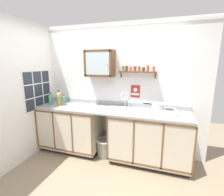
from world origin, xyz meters
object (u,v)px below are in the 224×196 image
object	(u,v)px
wall_cabinet	(100,63)
warning_sign	(135,91)
bottle_opaque_white_1	(59,97)
bottle_water_blue_4	(51,99)
bottle_juice_amber_2	(59,99)
saucepan	(158,106)
bottle_detergent_teal_3	(64,101)
hot_plate_stove	(163,111)
sink	(121,111)
trash_bin	(105,147)
bottle_soda_green_0	(50,100)

from	to	relation	value
wall_cabinet	warning_sign	xyz separation A→B (m)	(0.68, 0.12, -0.53)
bottle_opaque_white_1	wall_cabinet	distance (m)	1.15
bottle_water_blue_4	wall_cabinet	bearing A→B (deg)	8.73
wall_cabinet	bottle_juice_amber_2	bearing A→B (deg)	-162.33
bottle_juice_amber_2	saucepan	bearing A→B (deg)	3.54
bottle_detergent_teal_3	hot_plate_stove	bearing A→B (deg)	1.26
sink	bottle_opaque_white_1	size ratio (longest dim) A/B	1.76
bottle_water_blue_4	bottle_detergent_teal_3	bearing A→B (deg)	-6.63
hot_plate_stove	wall_cabinet	size ratio (longest dim) A/B	0.72
sink	saucepan	xyz separation A→B (m)	(0.65, 0.02, 0.16)
bottle_juice_amber_2	warning_sign	bearing A→B (deg)	14.20
sink	warning_sign	distance (m)	0.49
bottle_opaque_white_1	warning_sign	distance (m)	1.61
bottle_water_blue_4	trash_bin	size ratio (longest dim) A/B	0.68
trash_bin	bottle_opaque_white_1	bearing A→B (deg)	172.13
bottle_opaque_white_1	bottle_detergent_teal_3	xyz separation A→B (m)	(0.19, -0.11, -0.03)
bottle_soda_green_0	bottle_detergent_teal_3	size ratio (longest dim) A/B	1.10
bottle_water_blue_4	warning_sign	bearing A→B (deg)	9.24
saucepan	bottle_juice_amber_2	distance (m)	1.92
bottle_water_blue_4	bottle_opaque_white_1	bearing A→B (deg)	26.69
hot_plate_stove	warning_sign	size ratio (longest dim) A/B	1.72
sink	bottle_water_blue_4	bearing A→B (deg)	-179.64
bottle_opaque_white_1	bottle_water_blue_4	size ratio (longest dim) A/B	1.21
bottle_detergent_teal_3	sink	bearing A→B (deg)	2.40
saucepan	bottle_opaque_white_1	size ratio (longest dim) A/B	1.27
saucepan	trash_bin	size ratio (longest dim) A/B	1.05
hot_plate_stove	bottle_soda_green_0	size ratio (longest dim) A/B	1.65
bottle_detergent_teal_3	bottle_opaque_white_1	bearing A→B (deg)	149.69
trash_bin	bottle_soda_green_0	bearing A→B (deg)	-178.04
bottle_opaque_white_1	wall_cabinet	xyz separation A→B (m)	(0.90, 0.09, 0.71)
sink	wall_cabinet	xyz separation A→B (m)	(-0.47, 0.15, 0.87)
bottle_detergent_teal_3	wall_cabinet	size ratio (longest dim) A/B	0.40
wall_cabinet	trash_bin	world-z (taller)	wall_cabinet
sink	bottle_detergent_teal_3	size ratio (longest dim) A/B	2.24
hot_plate_stove	bottle_opaque_white_1	xyz separation A→B (m)	(-2.12, 0.07, 0.09)
bottle_juice_amber_2	warning_sign	size ratio (longest dim) A/B	1.27
saucepan	bottle_soda_green_0	xyz separation A→B (m)	(-2.10, -0.14, -0.01)
saucepan	trash_bin	bearing A→B (deg)	-173.89
saucepan	bottle_detergent_teal_3	bearing A→B (deg)	-177.93
sink	bottle_water_blue_4	size ratio (longest dim) A/B	2.13
bottle_detergent_teal_3	saucepan	bearing A→B (deg)	2.07
bottle_detergent_teal_3	bottle_juice_amber_2	bearing A→B (deg)	-149.32
bottle_soda_green_0	trash_bin	bearing A→B (deg)	1.96
bottle_soda_green_0	trash_bin	size ratio (longest dim) A/B	0.71
bottle_soda_green_0	warning_sign	size ratio (longest dim) A/B	1.04
bottle_detergent_teal_3	warning_sign	world-z (taller)	warning_sign
sink	bottle_juice_amber_2	world-z (taller)	bottle_juice_amber_2
bottle_juice_amber_2	bottle_detergent_teal_3	size ratio (longest dim) A/B	1.34
bottle_water_blue_4	sink	bearing A→B (deg)	0.36
hot_plate_stove	bottle_soda_green_0	world-z (taller)	bottle_soda_green_0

